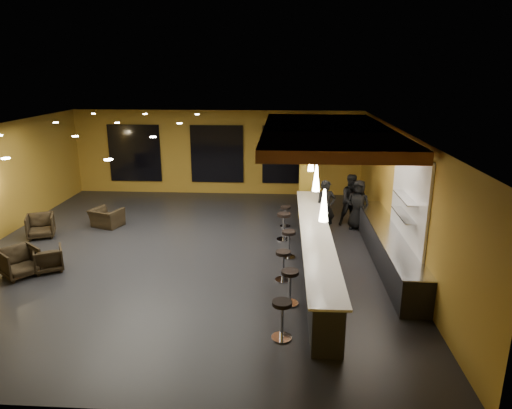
# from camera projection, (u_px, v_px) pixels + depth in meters

# --- Properties ---
(floor) EXTENTS (12.00, 13.00, 0.10)m
(floor) POSITION_uv_depth(u_px,v_px,m) (187.00, 252.00, 13.36)
(floor) COLOR black
(floor) RESTS_ON ground
(ceiling) EXTENTS (12.00, 13.00, 0.10)m
(ceiling) POSITION_uv_depth(u_px,v_px,m) (181.00, 129.00, 12.33)
(ceiling) COLOR black
(wall_back) EXTENTS (12.00, 0.10, 3.50)m
(wall_back) POSITION_uv_depth(u_px,v_px,m) (217.00, 152.00, 19.11)
(wall_back) COLOR olive
(wall_back) RESTS_ON floor
(wall_front) EXTENTS (12.00, 0.10, 3.50)m
(wall_front) POSITION_uv_depth(u_px,v_px,m) (88.00, 311.00, 6.58)
(wall_front) COLOR olive
(wall_front) RESTS_ON floor
(wall_right) EXTENTS (0.10, 13.00, 3.50)m
(wall_right) POSITION_uv_depth(u_px,v_px,m) (402.00, 197.00, 12.49)
(wall_right) COLOR olive
(wall_right) RESTS_ON floor
(wood_soffit) EXTENTS (3.60, 8.00, 0.28)m
(wood_soffit) POSITION_uv_depth(u_px,v_px,m) (326.00, 132.00, 13.11)
(wood_soffit) COLOR #9C542D
(wood_soffit) RESTS_ON ceiling
(window_left) EXTENTS (2.20, 0.06, 2.40)m
(window_left) POSITION_uv_depth(u_px,v_px,m) (135.00, 153.00, 19.23)
(window_left) COLOR black
(window_left) RESTS_ON wall_back
(window_center) EXTENTS (2.20, 0.06, 2.40)m
(window_center) POSITION_uv_depth(u_px,v_px,m) (217.00, 154.00, 19.02)
(window_center) COLOR black
(window_center) RESTS_ON wall_back
(window_right) EXTENTS (2.20, 0.06, 2.40)m
(window_right) POSITION_uv_depth(u_px,v_px,m) (289.00, 155.00, 18.84)
(window_right) COLOR black
(window_right) RESTS_ON wall_back
(tile_backsplash) EXTENTS (0.06, 3.20, 2.40)m
(tile_backsplash) POSITION_uv_depth(u_px,v_px,m) (409.00, 198.00, 11.46)
(tile_backsplash) COLOR white
(tile_backsplash) RESTS_ON wall_right
(bar_counter) EXTENTS (0.60, 8.00, 1.00)m
(bar_counter) POSITION_uv_depth(u_px,v_px,m) (315.00, 251.00, 12.03)
(bar_counter) COLOR black
(bar_counter) RESTS_ON floor
(bar_top) EXTENTS (0.78, 8.10, 0.05)m
(bar_top) POSITION_uv_depth(u_px,v_px,m) (316.00, 232.00, 11.88)
(bar_top) COLOR silver
(bar_top) RESTS_ON bar_counter
(prep_counter) EXTENTS (0.70, 6.00, 0.86)m
(prep_counter) POSITION_uv_depth(u_px,v_px,m) (387.00, 248.00, 12.41)
(prep_counter) COLOR black
(prep_counter) RESTS_ON floor
(prep_top) EXTENTS (0.72, 6.00, 0.03)m
(prep_top) POSITION_uv_depth(u_px,v_px,m) (389.00, 232.00, 12.28)
(prep_top) COLOR silver
(prep_top) RESTS_ON prep_counter
(wall_shelf_lower) EXTENTS (0.30, 1.50, 0.03)m
(wall_shelf_lower) POSITION_uv_depth(u_px,v_px,m) (404.00, 215.00, 11.39)
(wall_shelf_lower) COLOR silver
(wall_shelf_lower) RESTS_ON wall_right
(wall_shelf_upper) EXTENTS (0.30, 1.50, 0.03)m
(wall_shelf_upper) POSITION_uv_depth(u_px,v_px,m) (406.00, 198.00, 11.27)
(wall_shelf_upper) COLOR silver
(wall_shelf_upper) RESTS_ON wall_right
(column) EXTENTS (0.60, 0.60, 3.50)m
(column) POSITION_uv_depth(u_px,v_px,m) (308.00, 168.00, 16.07)
(column) COLOR olive
(column) RESTS_ON floor
(pendant_0) EXTENTS (0.20, 0.20, 0.70)m
(pendant_0) POSITION_uv_depth(u_px,v_px,m) (324.00, 205.00, 9.59)
(pendant_0) COLOR white
(pendant_0) RESTS_ON wood_soffit
(pendant_1) EXTENTS (0.20, 0.20, 0.70)m
(pendant_1) POSITION_uv_depth(u_px,v_px,m) (316.00, 178.00, 11.98)
(pendant_1) COLOR white
(pendant_1) RESTS_ON wood_soffit
(pendant_2) EXTENTS (0.20, 0.20, 0.70)m
(pendant_2) POSITION_uv_depth(u_px,v_px,m) (311.00, 160.00, 14.37)
(pendant_2) COLOR white
(pendant_2) RESTS_ON wood_soffit
(staff_a) EXTENTS (0.72, 0.57, 1.76)m
(staff_a) POSITION_uv_depth(u_px,v_px,m) (326.00, 208.00, 14.48)
(staff_a) COLOR black
(staff_a) RESTS_ON floor
(staff_b) EXTENTS (0.96, 0.80, 1.77)m
(staff_b) POSITION_uv_depth(u_px,v_px,m) (352.00, 200.00, 15.27)
(staff_b) COLOR black
(staff_b) RESTS_ON floor
(staff_c) EXTENTS (0.95, 0.79, 1.65)m
(staff_c) POSITION_uv_depth(u_px,v_px,m) (358.00, 205.00, 14.96)
(staff_c) COLOR black
(staff_c) RESTS_ON floor
(armchair_a) EXTENTS (1.15, 1.15, 0.75)m
(armchair_a) POSITION_uv_depth(u_px,v_px,m) (20.00, 262.00, 11.62)
(armchair_a) COLOR black
(armchair_a) RESTS_ON floor
(armchair_b) EXTENTS (0.95, 0.95, 0.64)m
(armchair_b) POSITION_uv_depth(u_px,v_px,m) (48.00, 259.00, 11.95)
(armchair_b) COLOR black
(armchair_b) RESTS_ON floor
(armchair_c) EXTENTS (1.04, 1.06, 0.74)m
(armchair_c) POSITION_uv_depth(u_px,v_px,m) (41.00, 226.00, 14.33)
(armchair_c) COLOR black
(armchair_c) RESTS_ON floor
(armchair_d) EXTENTS (1.17, 1.10, 0.62)m
(armchair_d) POSITION_uv_depth(u_px,v_px,m) (107.00, 218.00, 15.32)
(armchair_d) COLOR black
(armchair_d) RESTS_ON floor
(bar_stool_0) EXTENTS (0.41, 0.41, 0.81)m
(bar_stool_0) POSITION_uv_depth(u_px,v_px,m) (282.00, 315.00, 8.85)
(bar_stool_0) COLOR silver
(bar_stool_0) RESTS_ON floor
(bar_stool_1) EXTENTS (0.41, 0.41, 0.82)m
(bar_stool_1) POSITION_uv_depth(u_px,v_px,m) (290.00, 283.00, 10.17)
(bar_stool_1) COLOR silver
(bar_stool_1) RESTS_ON floor
(bar_stool_2) EXTENTS (0.40, 0.40, 0.79)m
(bar_stool_2) POSITION_uv_depth(u_px,v_px,m) (283.00, 262.00, 11.33)
(bar_stool_2) COLOR silver
(bar_stool_2) RESTS_ON floor
(bar_stool_3) EXTENTS (0.40, 0.40, 0.79)m
(bar_stool_3) POSITION_uv_depth(u_px,v_px,m) (289.00, 241.00, 12.72)
(bar_stool_3) COLOR silver
(bar_stool_3) RESTS_ON floor
(bar_stool_4) EXTENTS (0.44, 0.44, 0.86)m
(bar_stool_4) POSITION_uv_depth(u_px,v_px,m) (284.00, 223.00, 14.03)
(bar_stool_4) COLOR silver
(bar_stool_4) RESTS_ON floor
(bar_stool_5) EXTENTS (0.36, 0.36, 0.71)m
(bar_stool_5) POSITION_uv_depth(u_px,v_px,m) (285.00, 214.00, 15.26)
(bar_stool_5) COLOR silver
(bar_stool_5) RESTS_ON floor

